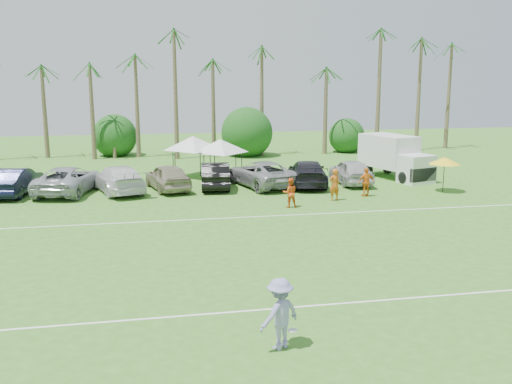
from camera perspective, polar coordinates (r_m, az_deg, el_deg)
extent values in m
plane|color=#397122|center=(16.55, 1.51, -14.42)|extent=(120.00, 120.00, 0.00)
cube|color=white|center=(18.33, 0.12, -11.73)|extent=(80.00, 0.10, 0.01)
cube|color=white|center=(29.61, -4.39, -2.68)|extent=(80.00, 0.10, 0.01)
cone|color=brown|center=(53.30, -20.71, 8.34)|extent=(0.44, 0.44, 10.00)
cone|color=brown|center=(52.77, -16.41, 9.13)|extent=(0.44, 0.44, 11.00)
cone|color=brown|center=(52.63, -11.94, 7.70)|extent=(0.44, 0.44, 8.00)
cone|color=brown|center=(52.70, -7.57, 8.40)|extent=(0.44, 0.44, 9.00)
cone|color=brown|center=(53.08, -3.22, 9.04)|extent=(0.44, 0.44, 10.00)
cone|color=brown|center=(53.75, 1.06, 9.62)|extent=(0.44, 0.44, 11.00)
cone|color=brown|center=(55.09, 6.20, 8.04)|extent=(0.44, 0.44, 8.00)
cone|color=brown|center=(56.74, 11.09, 8.50)|extent=(0.44, 0.44, 9.00)
cone|color=brown|center=(58.77, 15.69, 8.87)|extent=(0.44, 0.44, 10.00)
cone|color=brown|center=(60.65, 19.14, 9.21)|extent=(0.44, 0.44, 11.00)
cylinder|color=brown|center=(53.99, -13.91, 4.18)|extent=(0.30, 0.30, 1.40)
sphere|color=#134414|center=(53.87, -13.97, 5.34)|extent=(4.00, 4.00, 4.00)
cylinder|color=brown|center=(54.72, -1.23, 4.61)|extent=(0.30, 0.30, 1.40)
sphere|color=#134414|center=(54.60, -1.23, 5.75)|extent=(4.00, 4.00, 4.00)
cylinder|color=brown|center=(57.26, 8.71, 4.79)|extent=(0.30, 0.30, 1.40)
sphere|color=#134414|center=(57.15, 8.75, 5.88)|extent=(4.00, 4.00, 4.00)
imported|color=#CB5916|center=(34.04, 7.84, 0.73)|extent=(0.78, 0.60, 1.90)
imported|color=#E55719|center=(32.03, 3.41, -0.07)|extent=(0.85, 0.68, 1.66)
imported|color=orange|center=(35.51, 10.97, 0.98)|extent=(1.09, 0.55, 1.79)
cube|color=silver|center=(42.87, 13.11, 4.03)|extent=(3.42, 4.74, 2.32)
cube|color=silver|center=(40.81, 15.74, 2.22)|extent=(2.51, 2.20, 1.95)
cube|color=black|center=(40.35, 16.39, 1.68)|extent=(2.13, 0.86, 0.93)
cube|color=#E5590C|center=(43.68, 14.26, 3.56)|extent=(0.43, 1.43, 0.83)
cylinder|color=black|center=(40.41, 14.55, 1.39)|extent=(0.50, 0.88, 0.83)
cylinder|color=black|center=(41.66, 16.46, 1.58)|extent=(0.50, 0.88, 0.83)
cylinder|color=black|center=(43.34, 11.14, 2.21)|extent=(0.50, 0.88, 0.83)
cylinder|color=black|center=(44.51, 13.01, 2.37)|extent=(0.50, 0.88, 0.83)
cylinder|color=black|center=(40.53, -8.08, 2.51)|extent=(0.06, 0.06, 2.00)
cylinder|color=black|center=(40.77, -4.15, 2.65)|extent=(0.06, 0.06, 2.00)
cylinder|color=black|center=(43.29, -8.29, 3.07)|extent=(0.06, 0.06, 2.00)
cylinder|color=black|center=(43.51, -4.60, 3.20)|extent=(0.06, 0.06, 2.00)
pyramid|color=silver|center=(41.75, -6.34, 5.58)|extent=(4.32, 4.32, 1.00)
cylinder|color=black|center=(39.65, -5.22, 2.31)|extent=(0.06, 0.06, 1.90)
cylinder|color=black|center=(40.00, -1.43, 2.43)|extent=(0.06, 0.06, 1.90)
cylinder|color=black|center=(42.26, -5.59, 2.87)|extent=(0.06, 0.06, 1.90)
cylinder|color=black|center=(42.59, -2.03, 2.98)|extent=(0.06, 0.06, 1.90)
pyramid|color=silver|center=(40.86, -3.60, 5.30)|extent=(4.11, 4.11, 0.95)
cylinder|color=black|center=(38.14, 18.25, 1.49)|extent=(0.05, 0.05, 2.01)
cone|color=yellow|center=(37.99, 18.35, 2.99)|extent=(2.01, 2.01, 0.46)
imported|color=#8E89C3|center=(15.63, 2.40, -12.06)|extent=(1.47, 1.26, 1.98)
cylinder|color=white|center=(15.81, 3.70, -13.64)|extent=(0.27, 0.27, 0.03)
imported|color=black|center=(38.30, -22.90, 0.97)|extent=(2.68, 5.42, 1.71)
imported|color=#A8AAAE|center=(37.72, -18.30, 1.15)|extent=(4.13, 6.62, 1.71)
imported|color=white|center=(37.19, -13.60, 1.27)|extent=(3.97, 6.32, 1.71)
imported|color=gray|center=(37.35, -8.83, 1.50)|extent=(3.15, 5.35, 1.71)
imported|color=black|center=(37.75, -4.13, 1.72)|extent=(2.27, 5.33, 1.71)
imported|color=gray|center=(38.13, 0.53, 1.84)|extent=(4.34, 6.67, 1.71)
imported|color=black|center=(38.55, 5.16, 1.90)|extent=(3.49, 6.24, 1.71)
imported|color=#BABABA|center=(39.60, 9.45, 2.05)|extent=(2.19, 5.08, 1.71)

